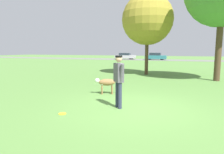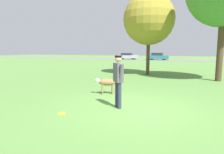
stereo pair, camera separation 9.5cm
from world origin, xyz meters
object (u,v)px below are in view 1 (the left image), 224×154
tree_mid_center (147,19)px  person (119,77)px  dog (106,83)px  frisbee (62,114)px  parked_car_silver (125,56)px  parked_car_teal (156,56)px

tree_mid_center → person: bearing=-84.6°
dog → frisbee: 3.11m
person → parked_car_silver: bearing=154.7°
person → parked_car_teal: size_ratio=0.43×
person → dog: bearing=171.7°
person → tree_mid_center: tree_mid_center is taller
person → dog: (-1.21, 1.83, -0.55)m
tree_mid_center → parked_car_silver: tree_mid_center is taller
tree_mid_center → parked_car_silver: bearing=110.5°
dog → tree_mid_center: 8.56m
dog → frisbee: size_ratio=4.53×
frisbee → dog: bearing=86.7°
tree_mid_center → parked_car_teal: 24.56m
dog → parked_car_silver: size_ratio=0.25×
parked_car_teal → tree_mid_center: bearing=-83.5°
person → parked_car_teal: person is taller
dog → tree_mid_center: size_ratio=0.17×
person → tree_mid_center: size_ratio=0.28×
frisbee → tree_mid_center: (0.50, 10.75, 4.25)m
person → dog: size_ratio=1.65×
frisbee → tree_mid_center: size_ratio=0.04×
dog → parked_car_teal: size_ratio=0.26×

